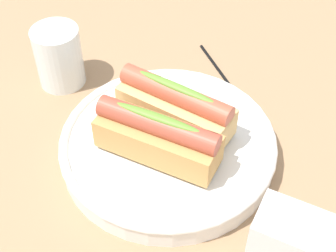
{
  "coord_description": "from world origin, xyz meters",
  "views": [
    {
      "loc": [
        -0.3,
        0.29,
        0.49
      ],
      "look_at": [
        -0.01,
        -0.02,
        0.05
      ],
      "focal_mm": 53.26,
      "sensor_mm": 36.0,
      "label": 1
    }
  ],
  "objects_px": {
    "serving_bowl": "(168,146)",
    "hotdog_back": "(158,136)",
    "water_glass": "(59,59)",
    "hotdog_front": "(178,107)",
    "chopstick_near": "(232,87)"
  },
  "relations": [
    {
      "from": "chopstick_near",
      "to": "water_glass",
      "type": "bearing_deg",
      "value": 64.36
    },
    {
      "from": "hotdog_back",
      "to": "chopstick_near",
      "type": "xyz_separation_m",
      "value": [
        0.03,
        -0.19,
        -0.06
      ]
    },
    {
      "from": "hotdog_back",
      "to": "water_glass",
      "type": "distance_m",
      "value": 0.23
    },
    {
      "from": "serving_bowl",
      "to": "hotdog_back",
      "type": "height_order",
      "value": "hotdog_back"
    },
    {
      "from": "hotdog_front",
      "to": "hotdog_back",
      "type": "height_order",
      "value": "same"
    },
    {
      "from": "hotdog_back",
      "to": "chopstick_near",
      "type": "height_order",
      "value": "hotdog_back"
    },
    {
      "from": "chopstick_near",
      "to": "hotdog_front",
      "type": "bearing_deg",
      "value": 120.51
    },
    {
      "from": "serving_bowl",
      "to": "water_glass",
      "type": "xyz_separation_m",
      "value": [
        0.22,
        -0.0,
        0.02
      ]
    },
    {
      "from": "hotdog_front",
      "to": "serving_bowl",
      "type": "bearing_deg",
      "value": 106.67
    },
    {
      "from": "hotdog_back",
      "to": "water_glass",
      "type": "height_order",
      "value": "hotdog_back"
    },
    {
      "from": "serving_bowl",
      "to": "water_glass",
      "type": "relative_size",
      "value": 3.04
    },
    {
      "from": "hotdog_front",
      "to": "hotdog_back",
      "type": "xyz_separation_m",
      "value": [
        -0.02,
        0.05,
        0.0
      ]
    },
    {
      "from": "water_glass",
      "to": "chopstick_near",
      "type": "relative_size",
      "value": 0.41
    },
    {
      "from": "serving_bowl",
      "to": "hotdog_front",
      "type": "bearing_deg",
      "value": -73.33
    },
    {
      "from": "hotdog_front",
      "to": "water_glass",
      "type": "height_order",
      "value": "hotdog_front"
    }
  ]
}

